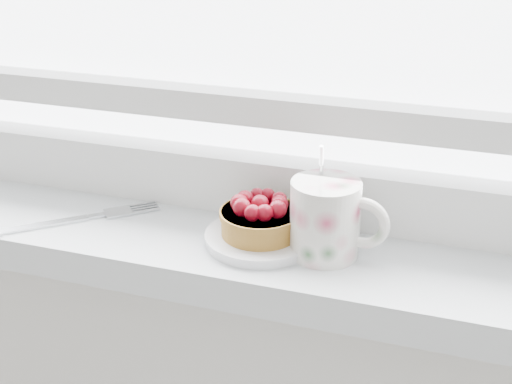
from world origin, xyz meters
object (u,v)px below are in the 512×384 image
at_px(saucer, 260,238).
at_px(floral_mug, 328,217).
at_px(fork, 73,220).
at_px(raspberry_tart, 260,217).

height_order(saucer, floral_mug, floral_mug).
distance_m(saucer, fork, 0.23).
relative_size(saucer, raspberry_tart, 1.37).
bearing_deg(raspberry_tart, floral_mug, -0.63).
relative_size(raspberry_tart, floral_mug, 0.74).
distance_m(saucer, raspberry_tart, 0.03).
bearing_deg(fork, floral_mug, 3.41).
height_order(saucer, fork, saucer).
bearing_deg(floral_mug, saucer, 179.27).
height_order(floral_mug, fork, floral_mug).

